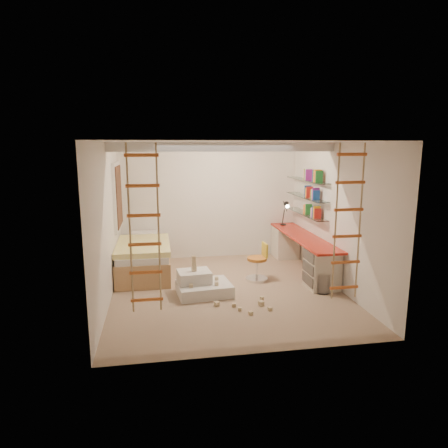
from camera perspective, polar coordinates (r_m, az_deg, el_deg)
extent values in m
plane|color=#947A60|center=(7.24, 0.40, -9.42)|extent=(4.50, 4.50, 0.00)
cube|color=white|center=(7.08, 0.00, 10.95)|extent=(4.00, 0.18, 0.16)
cube|color=white|center=(8.28, -15.04, 3.86)|extent=(0.06, 1.15, 1.35)
cube|color=#4C2D1E|center=(8.27, -14.76, 3.87)|extent=(0.02, 1.00, 1.20)
cylinder|color=white|center=(7.29, 13.87, -8.21)|extent=(0.27, 0.27, 0.34)
cube|color=red|center=(8.25, 11.24, -1.78)|extent=(0.55, 2.80, 0.04)
cube|color=beige|center=(9.35, 8.77, -2.55)|extent=(0.52, 0.55, 0.71)
cube|color=beige|center=(7.46, 13.85, -6.27)|extent=(0.52, 0.55, 0.71)
cube|color=#4C4742|center=(7.28, 11.99, -4.51)|extent=(0.02, 0.50, 0.18)
cube|color=#4C4742|center=(7.34, 11.92, -6.16)|extent=(0.02, 0.50, 0.18)
cube|color=#4C4742|center=(7.41, 11.85, -7.79)|extent=(0.02, 0.50, 0.18)
cube|color=white|center=(8.50, 11.57, 1.47)|extent=(0.25, 1.80, 0.01)
cube|color=white|center=(8.45, 11.67, 3.81)|extent=(0.25, 1.80, 0.01)
cube|color=white|center=(8.41, 11.76, 6.17)|extent=(0.25, 1.80, 0.01)
cube|color=#AD7F51|center=(8.25, -11.34, -5.42)|extent=(1.00, 2.00, 0.45)
cube|color=white|center=(8.17, -11.42, -3.50)|extent=(0.95, 1.95, 0.12)
cube|color=yellow|center=(8.00, -11.48, -3.01)|extent=(1.02, 1.60, 0.10)
cube|color=white|center=(8.92, -11.30, -1.48)|extent=(0.55, 0.35, 0.12)
cylinder|color=black|center=(9.29, 8.45, -0.06)|extent=(0.14, 0.14, 0.02)
cylinder|color=black|center=(9.26, 8.49, 1.09)|extent=(0.02, 0.15, 0.36)
cylinder|color=black|center=(9.12, 8.73, 2.53)|extent=(0.02, 0.27, 0.20)
cone|color=black|center=(9.00, 8.97, 2.73)|extent=(0.12, 0.14, 0.15)
cylinder|color=#FFEABF|center=(8.97, 9.05, 2.50)|extent=(0.08, 0.04, 0.08)
cylinder|color=#B76923|center=(7.67, 4.74, -4.99)|extent=(0.40, 0.40, 0.05)
cube|color=gold|center=(7.67, 5.84, -3.70)|extent=(0.05, 0.29, 0.27)
cylinder|color=silver|center=(7.72, 4.72, -6.33)|extent=(0.05, 0.05, 0.37)
cylinder|color=silver|center=(7.78, 4.69, -7.80)|extent=(0.45, 0.45, 0.04)
cube|color=silver|center=(7.03, -2.88, -9.20)|extent=(0.98, 0.80, 0.20)
cube|color=silver|center=(7.03, -4.29, -7.49)|extent=(0.60, 0.51, 0.20)
cube|color=#CCB284|center=(6.98, -4.31, -6.39)|extent=(0.09, 0.09, 0.08)
cube|color=#CCB284|center=(6.96, -4.32, -5.81)|extent=(0.08, 0.08, 0.07)
cube|color=#CCB284|center=(6.93, -4.33, -5.05)|extent=(0.07, 0.07, 0.12)
cube|color=#CCB284|center=(6.88, -1.07, -8.51)|extent=(0.06, 0.06, 0.06)
cube|color=#CCB284|center=(7.13, -1.07, -7.79)|extent=(0.06, 0.06, 0.06)
cube|color=#CCB284|center=(6.80, -4.74, -8.78)|extent=(0.06, 0.06, 0.06)
cube|color=#CCB284|center=(6.84, 5.44, -10.43)|extent=(0.07, 0.07, 0.07)
cube|color=#CCB284|center=(6.39, 2.26, -11.99)|extent=(0.07, 0.07, 0.07)
cube|color=#CCB284|center=(6.25, 3.84, -12.53)|extent=(0.07, 0.07, 0.07)
cube|color=#CCB284|center=(6.60, 5.34, -11.25)|extent=(0.07, 0.07, 0.07)
cube|color=#CCB284|center=(6.56, -1.05, -11.36)|extent=(0.07, 0.07, 0.07)
cube|color=#CCB284|center=(6.53, 1.42, -11.47)|extent=(0.07, 0.07, 0.07)
cube|color=#CCB284|center=(6.42, 6.59, -11.92)|extent=(0.07, 0.07, 0.07)
cube|color=red|center=(8.48, 11.60, 2.24)|extent=(0.14, 0.70, 0.22)
cube|color=yellow|center=(8.44, 11.70, 4.59)|extent=(0.14, 0.64, 0.22)
cube|color=#262626|center=(8.41, 11.79, 6.96)|extent=(0.14, 0.70, 0.22)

